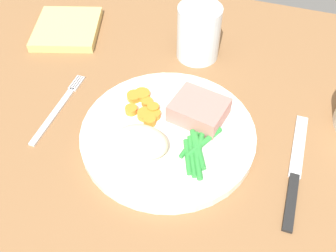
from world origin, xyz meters
The scene contains 10 objects.
dining_table centered at (0.00, 0.00, 1.00)cm, with size 120.00×90.00×2.00cm.
dinner_plate centered at (-0.71, 1.65, 2.80)cm, with size 26.30×26.30×1.60cm, color white.
meat_portion centered at (2.84, 5.79, 5.10)cm, with size 7.90×6.61×3.00cm, color #B2756B.
mashed_potatoes centered at (-3.07, -3.09, 5.49)cm, with size 7.72×5.65×3.77cm, color beige.
carrot_slices centered at (-5.63, 4.63, 4.10)cm, with size 6.58×7.31×1.24cm.
green_beans centered at (4.38, -0.72, 4.01)cm, with size 4.97×9.82×0.88cm.
fork centered at (-19.52, 1.39, 2.20)cm, with size 1.44×16.60×0.40cm.
knife centered at (18.35, 1.36, 2.20)cm, with size 1.70×20.50×0.64cm.
water_glass centered at (-1.91, 22.39, 6.19)cm, with size 7.73×7.73×9.85cm.
napkin centered at (-28.43, 21.22, 2.79)cm, with size 12.20×13.54×1.58cm, color #DBBC6B.
Camera 1 is at (10.97, -33.20, 46.54)cm, focal length 40.46 mm.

